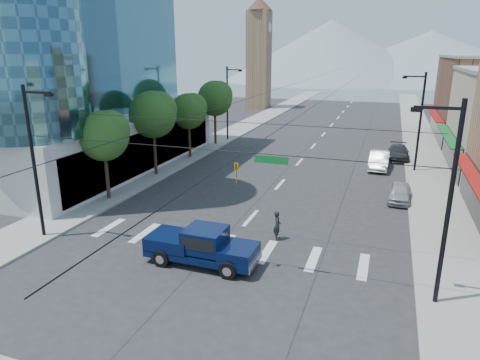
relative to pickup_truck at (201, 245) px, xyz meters
The scene contains 19 objects.
ground 1.47m from the pickup_truck, 62.29° to the left, with size 160.00×160.00×0.00m, color #28282B.
sidewalk_left 42.52m from the pickup_truck, 105.73° to the left, with size 4.00×120.00×0.15m, color gray.
sidewalk_right 42.79m from the pickup_truck, 73.04° to the left, with size 4.00×120.00×0.15m, color gray.
office_tower 32.60m from the pickup_truck, 150.21° to the left, with size 29.50×27.00×30.00m.
clock_tower 65.63m from the pickup_truck, 104.29° to the left, with size 4.80×4.80×20.40m.
mountain_left 151.94m from the pickup_truck, 95.50° to the left, with size 80.00×80.00×22.00m, color gray.
mountain_right 162.41m from the pickup_truck, 82.75° to the left, with size 90.00×90.00×18.00m, color gray.
tree_near 13.30m from the pickup_truck, 146.49° to the left, with size 3.65×3.64×6.71m.
tree_midnear 18.14m from the pickup_truck, 127.08° to the left, with size 4.09×4.09×7.52m.
tree_midfar 23.86m from the pickup_truck, 116.75° to the left, with size 3.65×3.64×6.71m.
tree_far 30.29m from the pickup_truck, 110.71° to the left, with size 4.09×4.09×7.52m.
signal_rig 3.66m from the pickup_truck, ahead, with size 21.80×0.20×9.00m.
lamp_pole_nw 32.78m from the pickup_truck, 108.24° to the left, with size 2.00×0.25×9.00m.
lamp_pole_ne 25.78m from the pickup_truck, 64.06° to the left, with size 2.00×0.25×9.00m.
pickup_truck is the anchor object (origin of this frame).
pedestrian 5.18m from the pickup_truck, 54.85° to the left, with size 0.65×0.43×1.78m, color black.
parked_car_near 17.00m from the pickup_truck, 54.45° to the left, with size 1.58×3.92×1.34m, color #B4B4B9.
parked_car_mid 24.37m from the pickup_truck, 70.63° to the left, with size 1.73×4.96×1.63m, color silver.
parked_car_far 29.26m from the pickup_truck, 70.26° to the left, with size 1.99×4.91×1.42m, color #2C2C2F.
Camera 1 is at (8.12, -19.42, 10.72)m, focal length 32.00 mm.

